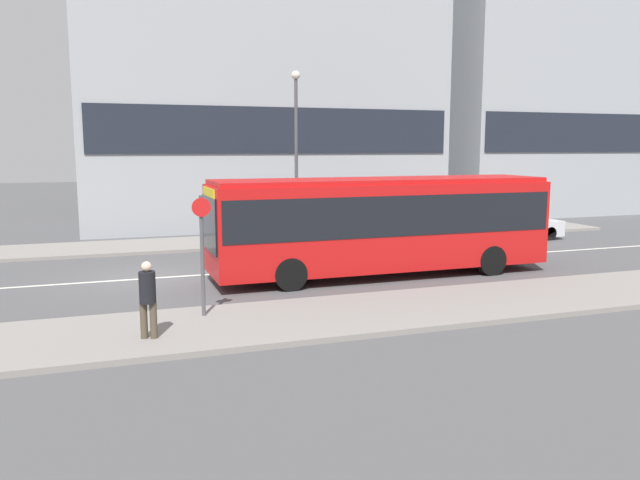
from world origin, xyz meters
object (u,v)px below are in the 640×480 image
object	(u,v)px
parked_car_0	(414,229)
street_lamp	(296,139)
parked_car_1	(515,226)
bus_stop_sign	(202,246)
city_bus	(381,220)
pedestrian_near_stop	(148,295)

from	to	relation	value
parked_car_0	street_lamp	distance (m)	6.24
parked_car_1	street_lamp	bearing A→B (deg)	169.81
bus_stop_sign	parked_car_0	bearing A→B (deg)	41.05
city_bus	pedestrian_near_stop	bearing A→B (deg)	-146.56
city_bus	bus_stop_sign	world-z (taller)	city_bus
bus_stop_sign	street_lamp	distance (m)	12.21
parked_car_0	street_lamp	bearing A→B (deg)	160.78
parked_car_0	street_lamp	xyz separation A→B (m)	(-4.70, 1.64, 3.77)
parked_car_0	pedestrian_near_stop	xyz separation A→B (m)	(-11.59, -10.32, 0.41)
pedestrian_near_stop	parked_car_0	bearing A→B (deg)	59.76
bus_stop_sign	parked_car_1	bearing A→B (deg)	30.10
parked_car_1	parked_car_0	bearing A→B (deg)	178.86
city_bus	parked_car_0	world-z (taller)	city_bus
parked_car_1	pedestrian_near_stop	xyz separation A→B (m)	(-16.56, -10.22, 0.45)
parked_car_0	bus_stop_sign	size ratio (longest dim) A/B	1.46
parked_car_0	parked_car_1	distance (m)	4.97
pedestrian_near_stop	bus_stop_sign	size ratio (longest dim) A/B	0.57
parked_car_0	city_bus	bearing A→B (deg)	-126.92
pedestrian_near_stop	bus_stop_sign	world-z (taller)	bus_stop_sign
city_bus	pedestrian_near_stop	size ratio (longest dim) A/B	6.69
street_lamp	city_bus	bearing A→B (deg)	-84.86
city_bus	bus_stop_sign	distance (m)	7.11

